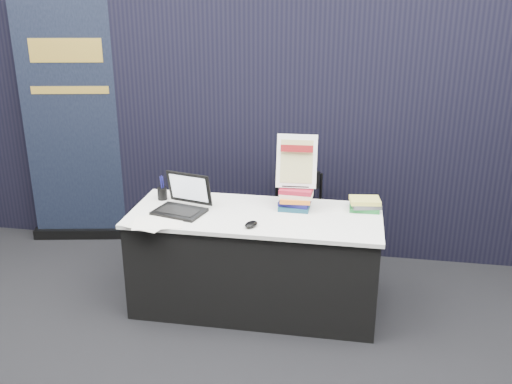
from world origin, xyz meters
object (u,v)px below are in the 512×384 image
object	(u,v)px
laptop	(181,203)
book_stack_tall	(295,198)
book_stack_short	(365,204)
pullup_banner	(76,135)
stacking_chair	(296,217)
display_table	(255,260)
info_sign	(297,162)

from	to	relation	value
laptop	book_stack_tall	bearing A→B (deg)	27.33
book_stack_tall	book_stack_short	size ratio (longest dim) A/B	1.05
book_stack_short	pullup_banner	xyz separation A→B (m)	(-2.59, 0.75, 0.21)
book_stack_short	stacking_chair	xyz separation A→B (m)	(-0.54, 0.43, -0.31)
book_stack_short	stacking_chair	size ratio (longest dim) A/B	0.26
book_stack_tall	display_table	bearing A→B (deg)	-150.83
laptop	stacking_chair	xyz separation A→B (m)	(0.77, 0.67, -0.33)
info_sign	book_stack_tall	bearing A→B (deg)	-92.89
display_table	laptop	xyz separation A→B (m)	(-0.54, -0.04, 0.44)
pullup_banner	book_stack_short	bearing A→B (deg)	-27.12
book_stack_tall	pullup_banner	bearing A→B (deg)	159.18
book_stack_tall	info_sign	bearing A→B (deg)	90.00
book_stack_short	stacking_chair	bearing A→B (deg)	141.42
display_table	stacking_chair	distance (m)	0.68
book_stack_tall	info_sign	world-z (taller)	info_sign
book_stack_short	book_stack_tall	bearing A→B (deg)	-174.31
laptop	book_stack_short	bearing A→B (deg)	24.51
laptop	stacking_chair	size ratio (longest dim) A/B	0.46
display_table	stacking_chair	world-z (taller)	stacking_chair
book_stack_tall	pullup_banner	xyz separation A→B (m)	(-2.09, 0.80, 0.18)
display_table	book_stack_tall	world-z (taller)	book_stack_tall
pullup_banner	info_sign	bearing A→B (deg)	-31.15
book_stack_tall	stacking_chair	size ratio (longest dim) A/B	0.28
stacking_chair	info_sign	bearing A→B (deg)	-61.89
book_stack_tall	info_sign	distance (m)	0.27
book_stack_tall	book_stack_short	distance (m)	0.50
display_table	book_stack_short	size ratio (longest dim) A/B	7.92
display_table	pullup_banner	size ratio (longest dim) A/B	0.79
laptop	display_table	bearing A→B (deg)	18.21
info_sign	pullup_banner	bearing A→B (deg)	157.02
display_table	info_sign	world-z (taller)	info_sign
book_stack_short	info_sign	xyz separation A→B (m)	(-0.50, -0.02, 0.30)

